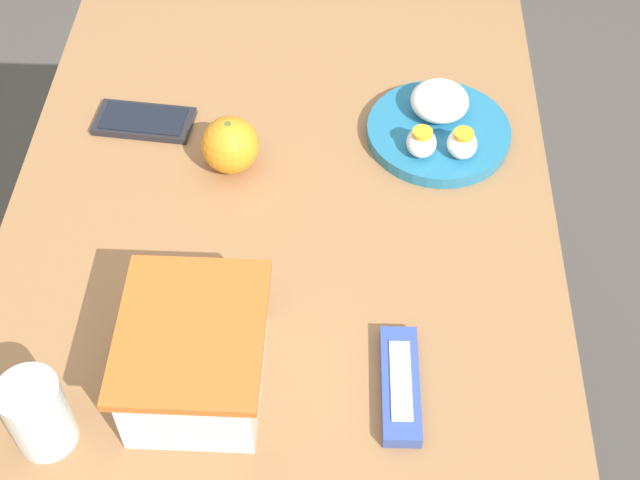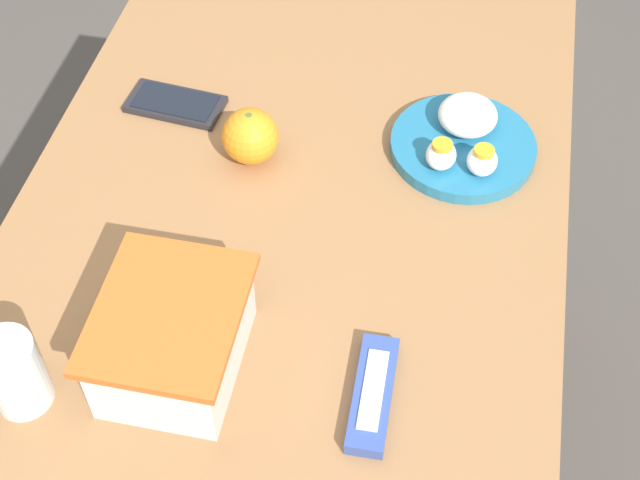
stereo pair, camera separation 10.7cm
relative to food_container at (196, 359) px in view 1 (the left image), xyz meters
The scene contains 7 objects.
table 0.28m from the food_container, 19.02° to the right, with size 1.16×0.70×0.76m.
food_container is the anchor object (origin of this frame).
orange_fruit 0.33m from the food_container, ahead, with size 0.08×0.08×0.08m.
rice_plate 0.49m from the food_container, 34.73° to the right, with size 0.20×0.20×0.06m.
candy_bar 0.22m from the food_container, 90.31° to the right, with size 0.14×0.04×0.02m.
cell_phone 0.43m from the food_container, 17.82° to the left, with size 0.08×0.14×0.01m.
drinking_glass 0.17m from the food_container, 116.24° to the left, with size 0.06×0.06×0.10m.
Camera 1 is at (-0.70, -0.08, 1.61)m, focal length 50.00 mm.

